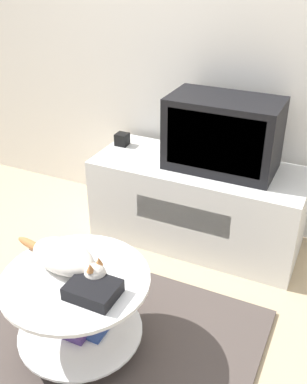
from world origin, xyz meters
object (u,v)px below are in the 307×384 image
at_px(speaker, 122,139).
at_px(dvd_box, 93,290).
at_px(tv, 223,134).
at_px(cat, 66,258).

distance_m(speaker, dvd_box, 1.37).
height_order(tv, cat, tv).
relative_size(dvd_box, cat, 0.38).
bearing_deg(tv, dvd_box, -97.58).
bearing_deg(cat, speaker, 117.43).
relative_size(speaker, dvd_box, 0.38).
xyz_separation_m(speaker, dvd_box, (0.55, -1.25, -0.11)).
bearing_deg(speaker, cat, -73.60).
bearing_deg(tv, speaker, 176.35).
height_order(dvd_box, cat, cat).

